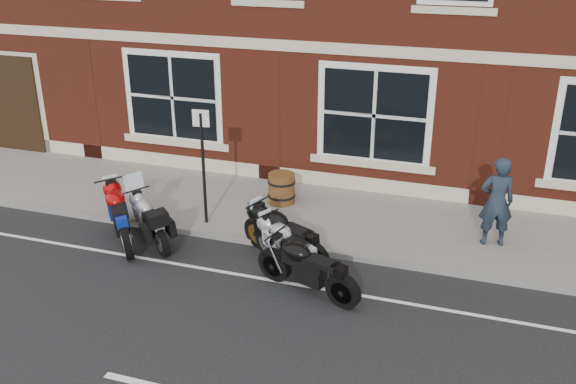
# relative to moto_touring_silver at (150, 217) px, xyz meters

# --- Properties ---
(ground) EXTENTS (80.00, 80.00, 0.00)m
(ground) POSITION_rel_moto_touring_silver_xyz_m (2.24, -0.93, -0.52)
(ground) COLOR black
(ground) RESTS_ON ground
(sidewalk) EXTENTS (30.00, 3.00, 0.12)m
(sidewalk) POSITION_rel_moto_touring_silver_xyz_m (2.24, 2.07, -0.46)
(sidewalk) COLOR slate
(sidewalk) RESTS_ON ground
(kerb) EXTENTS (30.00, 0.16, 0.12)m
(kerb) POSITION_rel_moto_touring_silver_xyz_m (2.24, 0.49, -0.46)
(kerb) COLOR slate
(kerb) RESTS_ON ground
(moto_touring_silver) EXTENTS (1.51, 1.40, 1.27)m
(moto_touring_silver) POSITION_rel_moto_touring_silver_xyz_m (0.00, 0.00, 0.00)
(moto_touring_silver) COLOR black
(moto_touring_silver) RESTS_ON ground
(moto_sport_red) EXTENTS (1.52, 1.86, 1.02)m
(moto_sport_red) POSITION_rel_moto_touring_silver_xyz_m (-0.56, -0.14, 0.07)
(moto_sport_red) COLOR black
(moto_sport_red) RESTS_ON ground
(moto_sport_black) EXTENTS (2.00, 1.08, 0.97)m
(moto_sport_black) POSITION_rel_moto_touring_silver_xyz_m (2.80, 0.09, 0.04)
(moto_sport_black) COLOR black
(moto_sport_black) RESTS_ON ground
(moto_sport_silver) EXTENTS (1.69, 1.19, 0.88)m
(moto_sport_silver) POSITION_rel_moto_touring_silver_xyz_m (2.99, -0.23, -0.01)
(moto_sport_silver) COLOR black
(moto_sport_silver) RESTS_ON ground
(moto_naked_black) EXTENTS (2.03, 0.81, 0.94)m
(moto_naked_black) POSITION_rel_moto_touring_silver_xyz_m (3.53, -0.91, 0.02)
(moto_naked_black) COLOR black
(moto_naked_black) RESTS_ON ground
(pedestrian_left) EXTENTS (0.74, 0.57, 1.80)m
(pedestrian_left) POSITION_rel_moto_touring_silver_xyz_m (6.53, 1.75, 0.50)
(pedestrian_left) COLOR #1C2633
(pedestrian_left) RESTS_ON sidewalk
(barrel_planter) EXTENTS (0.62, 0.62, 0.69)m
(barrel_planter) POSITION_rel_moto_touring_silver_xyz_m (1.97, 2.35, -0.05)
(barrel_planter) COLOR #543316
(barrel_planter) RESTS_ON sidewalk
(parking_sign) EXTENTS (0.35, 0.06, 2.44)m
(parking_sign) POSITION_rel_moto_touring_silver_xyz_m (0.79, 0.89, 1.01)
(parking_sign) COLOR black
(parking_sign) RESTS_ON sidewalk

